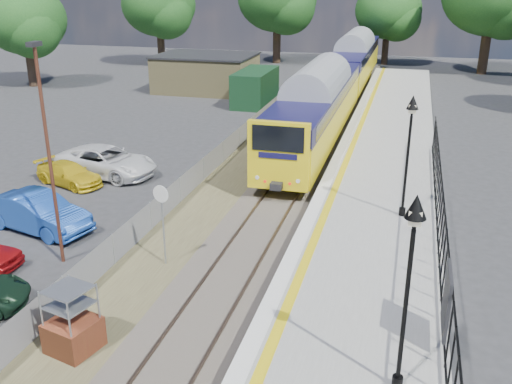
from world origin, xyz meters
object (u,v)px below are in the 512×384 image
at_px(carpark_lamp, 48,145).
at_px(victorian_lamp_north, 410,128).
at_px(speed_sign, 162,211).
at_px(car_white, 106,161).
at_px(victorian_lamp_south, 412,250).
at_px(car_blue, 37,212).
at_px(car_yellow, 69,174).
at_px(brick_plinth, 72,321).
at_px(train, 340,77).

bearing_deg(carpark_lamp, victorian_lamp_north, 24.53).
distance_m(speed_sign, car_white, 10.59).
height_order(victorian_lamp_south, car_blue, victorian_lamp_south).
bearing_deg(car_yellow, brick_plinth, -128.47).
xyz_separation_m(speed_sign, car_yellow, (-7.78, 6.39, -1.51)).
distance_m(carpark_lamp, car_yellow, 9.01).
distance_m(victorian_lamp_north, car_blue, 14.60).
bearing_deg(speed_sign, brick_plinth, -83.51).
distance_m(victorian_lamp_north, car_yellow, 16.14).
distance_m(victorian_lamp_south, carpark_lamp, 12.56).
bearing_deg(speed_sign, car_white, 140.55).
relative_size(car_blue, car_white, 0.87).
height_order(victorian_lamp_north, car_white, victorian_lamp_north).
bearing_deg(carpark_lamp, victorian_lamp_south, -22.42).
relative_size(brick_plinth, car_white, 0.37).
height_order(victorian_lamp_north, brick_plinth, victorian_lamp_north).
bearing_deg(brick_plinth, car_yellow, 122.81).
distance_m(victorian_lamp_south, car_blue, 16.00).
bearing_deg(car_yellow, car_white, -13.47).
relative_size(brick_plinth, carpark_lamp, 0.26).
height_order(brick_plinth, car_yellow, brick_plinth).
bearing_deg(victorian_lamp_south, speed_sign, 145.68).
xyz_separation_m(train, car_blue, (-8.51, -25.43, -1.59)).
bearing_deg(car_yellow, car_blue, -141.67).
relative_size(carpark_lamp, car_white, 1.44).
bearing_deg(carpark_lamp, train, 77.47).
height_order(victorian_lamp_south, speed_sign, victorian_lamp_south).
relative_size(victorian_lamp_south, train, 0.11).
xyz_separation_m(victorian_lamp_south, victorian_lamp_north, (-0.20, 10.00, 0.00)).
bearing_deg(car_yellow, victorian_lamp_south, -108.18).
height_order(train, car_yellow, train).
bearing_deg(train, victorian_lamp_south, -80.34).
bearing_deg(train, victorian_lamp_north, -76.63).
xyz_separation_m(victorian_lamp_north, carpark_lamp, (-11.41, -5.21, -0.02)).
bearing_deg(brick_plinth, speed_sign, 85.71).
distance_m(carpark_lamp, car_white, 9.94).
bearing_deg(victorian_lamp_north, victorian_lamp_south, -88.85).
bearing_deg(victorian_lamp_north, brick_plinth, -130.35).
height_order(speed_sign, car_blue, speed_sign).
height_order(victorian_lamp_south, carpark_lamp, carpark_lamp).
relative_size(train, car_yellow, 11.15).
distance_m(victorian_lamp_south, car_yellow, 20.09).
distance_m(car_blue, car_yellow, 5.29).
relative_size(victorian_lamp_south, speed_sign, 1.55).
xyz_separation_m(brick_plinth, car_white, (-6.34, 13.17, -0.20)).
relative_size(victorian_lamp_south, brick_plinth, 2.38).
height_order(speed_sign, carpark_lamp, carpark_lamp).
xyz_separation_m(victorian_lamp_south, speed_sign, (-8.00, 5.46, -2.26)).
bearing_deg(train, car_white, -116.17).
bearing_deg(speed_sign, victorian_lamp_south, -23.54).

